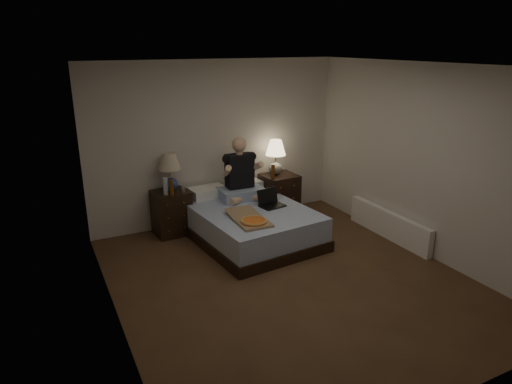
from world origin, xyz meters
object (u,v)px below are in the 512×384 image
laptop (273,199)px  radiator (389,225)px  pizza_box (254,222)px  nightstand_right (279,196)px  bed (249,223)px  beer_bottle_right (273,172)px  lamp_left (170,172)px  lamp_right (276,157)px  person (241,169)px  soda_can (182,188)px  beer_bottle_left (171,188)px  water_bottle (166,186)px  nightstand_left (172,213)px

laptop → radiator: size_ratio=0.21×
pizza_box → nightstand_right: bearing=50.5°
bed → beer_bottle_right: bearing=31.0°
bed → beer_bottle_right: 0.98m
laptop → pizza_box: (-0.54, -0.49, -0.08)m
lamp_left → lamp_right: bearing=-1.7°
bed → pizza_box: (-0.23, -0.60, 0.28)m
lamp_right → person: size_ratio=0.60×
nightstand_right → lamp_right: lamp_right is taller
soda_can → beer_bottle_left: (-0.19, -0.09, 0.06)m
nightstand_right → beer_bottle_right: beer_bottle_right is taller
laptop → radiator: laptop is taller
water_bottle → nightstand_right: bearing=1.1°
lamp_left → lamp_right: lamp_right is taller
lamp_right → pizza_box: bearing=-128.5°
lamp_left → beer_bottle_right: (1.56, -0.26, -0.12)m
water_bottle → soda_can: (0.25, 0.02, -0.07)m
lamp_left → person: person is taller
bed → pizza_box: pizza_box is taller
nightstand_right → bed: bearing=-147.4°
nightstand_right → water_bottle: water_bottle is taller
nightstand_right → radiator: 1.80m
laptop → lamp_left: bearing=135.3°
lamp_left → beer_bottle_left: bearing=-103.6°
beer_bottle_right → lamp_left: bearing=170.4°
nightstand_right → soda_can: bearing=176.7°
lamp_right → radiator: 2.03m
bed → lamp_left: 1.37m
person → laptop: person is taller
lamp_right → beer_bottle_right: (-0.16, -0.21, -0.17)m
soda_can → radiator: 3.05m
laptop → pizza_box: bearing=-148.0°
soda_can → beer_bottle_left: 0.22m
beer_bottle_left → person: 1.06m
soda_can → beer_bottle_right: size_ratio=0.43×
beer_bottle_left → laptop: beer_bottle_left is taller
water_bottle → beer_bottle_right: size_ratio=1.09×
radiator → nightstand_left: bearing=150.6°
beer_bottle_left → soda_can: bearing=26.4°
bed → soda_can: bearing=137.3°
nightstand_left → water_bottle: (-0.10, -0.12, 0.45)m
pizza_box → laptop: bearing=43.7°
beer_bottle_left → beer_bottle_right: beer_bottle_right is taller
radiator → lamp_right: bearing=123.5°
person → bed: bearing=-97.2°
lamp_left → person: (0.99, -0.32, 0.01)m
lamp_right → beer_bottle_right: lamp_right is taller
lamp_right → laptop: (-0.49, -0.80, -0.38)m
pizza_box → lamp_right: bearing=53.1°
soda_can → nightstand_left: bearing=149.3°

